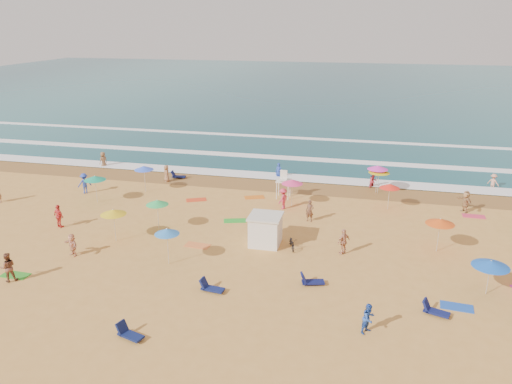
# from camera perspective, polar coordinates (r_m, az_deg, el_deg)

# --- Properties ---
(ground) EXTENTS (220.00, 220.00, 0.00)m
(ground) POSITION_cam_1_polar(r_m,az_deg,el_deg) (35.88, -5.69, -5.06)
(ground) COLOR gold
(ground) RESTS_ON ground
(ocean) EXTENTS (220.00, 140.00, 0.18)m
(ocean) POSITION_cam_1_polar(r_m,az_deg,el_deg) (116.34, 7.84, 11.72)
(ocean) COLOR #0C4756
(ocean) RESTS_ON ground
(wet_sand) EXTENTS (220.00, 220.00, 0.00)m
(wet_sand) POSITION_cam_1_polar(r_m,az_deg,el_deg) (47.07, -0.86, 1.01)
(wet_sand) COLOR olive
(wet_sand) RESTS_ON ground
(surf_foam) EXTENTS (200.00, 18.70, 0.05)m
(surf_foam) POSITION_cam_1_polar(r_m,az_deg,el_deg) (55.29, 1.35, 3.87)
(surf_foam) COLOR white
(surf_foam) RESTS_ON ground
(cabana) EXTENTS (2.00, 2.00, 2.00)m
(cabana) POSITION_cam_1_polar(r_m,az_deg,el_deg) (34.14, 1.08, -4.43)
(cabana) COLOR white
(cabana) RESTS_ON ground
(cabana_roof) EXTENTS (2.20, 2.20, 0.12)m
(cabana_roof) POSITION_cam_1_polar(r_m,az_deg,el_deg) (33.73, 1.10, -2.78)
(cabana_roof) COLOR silver
(cabana_roof) RESTS_ON cabana
(bicycle) EXTENTS (1.02, 1.70, 0.84)m
(bicycle) POSITION_cam_1_polar(r_m,az_deg,el_deg) (33.80, 4.14, -5.81)
(bicycle) COLOR black
(bicycle) RESTS_ON ground
(lifeguard_stand) EXTENTS (1.20, 1.20, 2.10)m
(lifeguard_stand) POSITION_cam_1_polar(r_m,az_deg,el_deg) (42.99, 3.16, 0.66)
(lifeguard_stand) COLOR white
(lifeguard_stand) RESTS_ON ground
(beach_umbrellas) EXTENTS (59.07, 31.75, 0.79)m
(beach_umbrellas) POSITION_cam_1_polar(r_m,az_deg,el_deg) (36.50, -5.72, -1.03)
(beach_umbrellas) COLOR yellow
(beach_umbrellas) RESTS_ON ground
(loungers) EXTENTS (42.78, 25.64, 0.34)m
(loungers) POSITION_cam_1_polar(r_m,az_deg,el_deg) (31.06, 3.81, -8.69)
(loungers) COLOR #101652
(loungers) RESTS_ON ground
(towels) EXTENTS (43.79, 18.05, 0.03)m
(towels) POSITION_cam_1_polar(r_m,az_deg,el_deg) (35.52, -5.33, -5.28)
(towels) COLOR #E61C5D
(towels) RESTS_ON ground
(beachgoers) EXTENTS (42.38, 26.43, 2.08)m
(beachgoers) POSITION_cam_1_polar(r_m,az_deg,el_deg) (39.74, -3.68, -1.30)
(beachgoers) COLOR brown
(beachgoers) RESTS_ON ground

